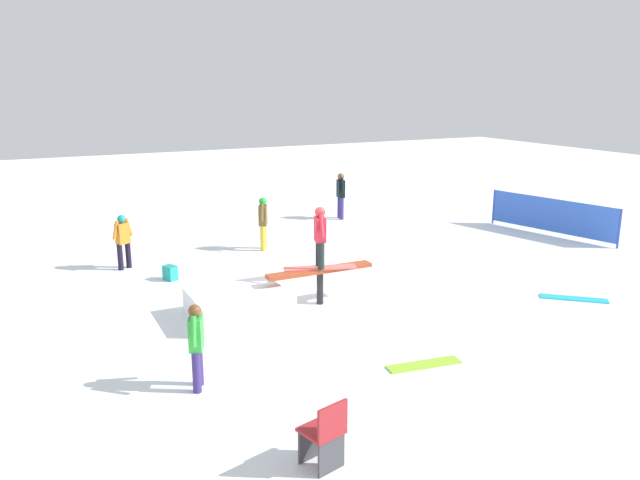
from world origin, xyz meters
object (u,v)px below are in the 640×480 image
rail_feature (320,274)px  bystander_brown (263,221)px  loose_snowboard_cyan (574,299)px  bystander_orange (123,239)px  loose_snowboard_lime (424,364)px  bystander_black (341,193)px  bystander_green (196,342)px  folding_chair (324,436)px  backpack_on_snow (170,273)px  main_rider_on_rail (320,239)px

rail_feature → bystander_brown: (0.55, 4.53, 0.17)m
loose_snowboard_cyan → bystander_orange: bearing=2.8°
rail_feature → bystander_brown: bystander_brown is taller
rail_feature → bystander_orange: bystander_orange is taller
loose_snowboard_lime → bystander_black: bearing=76.4°
bystander_brown → loose_snowboard_cyan: bearing=62.2°
bystander_green → bystander_brown: bearing=175.2°
rail_feature → folding_chair: size_ratio=2.62×
loose_snowboard_lime → backpack_on_snow: backpack_on_snow is taller
rail_feature → bystander_orange: (-3.17, 4.37, 0.11)m
bystander_orange → loose_snowboard_cyan: bearing=-67.9°
bystander_brown → bystander_orange: bystander_brown is taller
bystander_green → loose_snowboard_lime: 3.66m
bystander_green → bystander_black: 12.20m
main_rider_on_rail → bystander_brown: size_ratio=1.04×
rail_feature → bystander_black: size_ratio=1.51×
bystander_brown → loose_snowboard_lime: (-0.33, -7.87, -0.80)m
bystander_green → folding_chair: bearing=40.8°
loose_snowboard_lime → loose_snowboard_cyan: bearing=22.0°
main_rider_on_rail → bystander_black: main_rider_on_rail is taller
bystander_brown → bystander_green: (-3.81, -7.00, -0.06)m
bystander_black → backpack_on_snow: bystander_black is taller
bystander_brown → backpack_on_snow: 3.38m
loose_snowboard_lime → backpack_on_snow: (-2.60, 6.31, 0.16)m
bystander_orange → folding_chair: bearing=-114.8°
loose_snowboard_cyan → backpack_on_snow: 8.93m
main_rider_on_rail → loose_snowboard_cyan: bearing=-6.8°
rail_feature → loose_snowboard_cyan: rail_feature is taller
loose_snowboard_lime → bystander_orange: bearing=121.6°
main_rider_on_rail → loose_snowboard_cyan: size_ratio=1.10×
main_rider_on_rail → bystander_orange: (-3.17, 4.37, -0.62)m
bystander_brown → loose_snowboard_cyan: (4.37, -6.69, -0.80)m
bystander_black → loose_snowboard_lime: bearing=172.7°
main_rider_on_rail → folding_chair: main_rider_on_rail is taller
bystander_orange → backpack_on_snow: 1.70m
rail_feature → bystander_orange: 5.40m
bystander_green → bystander_black: bearing=165.4°
backpack_on_snow → main_rider_on_rail: bearing=13.9°
loose_snowboard_cyan → loose_snowboard_lime: 4.85m
rail_feature → loose_snowboard_lime: (0.21, -3.34, -0.63)m
loose_snowboard_cyan → folding_chair: folding_chair is taller
bystander_brown → bystander_black: (3.77, 2.56, 0.05)m
bystander_orange → rail_feature: bearing=-83.0°
bystander_black → loose_snowboard_lime: size_ratio=1.22×
bystander_brown → folding_chair: size_ratio=1.63×
loose_snowboard_lime → backpack_on_snow: bearing=120.3°
rail_feature → bystander_orange: bearing=126.3°
loose_snowboard_lime → folding_chair: bearing=-139.5°
rail_feature → folding_chair: bearing=-115.8°
bystander_orange → bystander_brown: bearing=-26.4°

